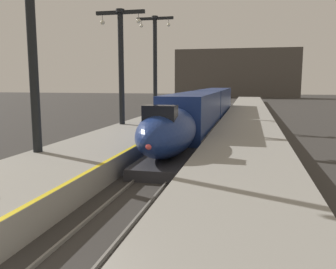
{
  "coord_description": "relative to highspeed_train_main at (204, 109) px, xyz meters",
  "views": [
    {
      "loc": [
        4.23,
        -4.55,
        4.47
      ],
      "look_at": [
        0.19,
        12.99,
        1.8
      ],
      "focal_mm": 38.05,
      "sensor_mm": 36.0,
      "label": 1
    }
  ],
  "objects": [
    {
      "name": "platform_left_safety_stripe",
      "position": [
        -1.77,
        -4.18,
        -0.87
      ],
      "size": [
        0.2,
        107.8,
        0.01
      ],
      "primitive_type": "cube",
      "color": "yellow",
      "rests_on": "platform_left"
    },
    {
      "name": "rail_main_right",
      "position": [
        0.75,
        -1.43,
        -1.86
      ],
      "size": [
        0.08,
        110.0,
        0.12
      ],
      "primitive_type": "cube",
      "color": "slate",
      "rests_on": "ground"
    },
    {
      "name": "highspeed_train_main",
      "position": [
        0.0,
        0.0,
        0.0
      ],
      "size": [
        2.92,
        38.86,
        3.6
      ],
      "color": "navy",
      "rests_on": "ground"
    },
    {
      "name": "platform_right",
      "position": [
        4.05,
        -4.18,
        -1.4
      ],
      "size": [
        4.8,
        110.0,
        1.05
      ],
      "primitive_type": "cube",
      "color": "gray",
      "rests_on": "ground"
    },
    {
      "name": "terminus_back_wall",
      "position": [
        0.0,
        73.07,
        5.08
      ],
      "size": [
        36.0,
        2.0,
        14.0
      ],
      "primitive_type": "cube",
      "color": "#4C4742",
      "rests_on": "ground"
    },
    {
      "name": "station_column_far",
      "position": [
        -5.9,
        -6.17,
        4.58
      ],
      "size": [
        4.0,
        0.68,
        9.05
      ],
      "color": "black",
      "rests_on": "platform_left"
    },
    {
      "name": "station_column_distant",
      "position": [
        -5.9,
        4.3,
        5.26
      ],
      "size": [
        4.0,
        0.68,
        10.33
      ],
      "color": "black",
      "rests_on": "platform_left"
    },
    {
      "name": "platform_left",
      "position": [
        -4.05,
        -4.18,
        -1.4
      ],
      "size": [
        4.8,
        110.0,
        1.05
      ],
      "primitive_type": "cube",
      "color": "gray",
      "rests_on": "ground"
    },
    {
      "name": "rail_main_left",
      "position": [
        -0.75,
        -1.43,
        -1.86
      ],
      "size": [
        0.08,
        110.0,
        0.12
      ],
      "primitive_type": "cube",
      "color": "slate",
      "rests_on": "ground"
    },
    {
      "name": "station_column_mid",
      "position": [
        -5.9,
        -18.13,
        5.3
      ],
      "size": [
        4.0,
        0.68,
        10.41
      ],
      "color": "black",
      "rests_on": "platform_left"
    }
  ]
}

